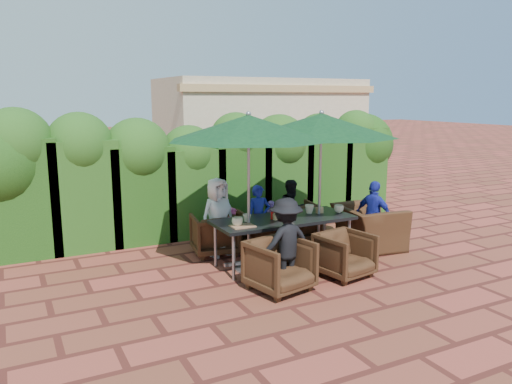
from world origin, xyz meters
name	(u,v)px	position (x,y,z in m)	size (l,w,h in m)	color
ground	(268,263)	(0.00, 0.00, 0.00)	(80.00, 80.00, 0.00)	brown
dining_table	(284,223)	(0.24, -0.09, 0.67)	(2.29, 0.90, 0.75)	black
umbrella_left	(248,128)	(-0.42, -0.15, 2.21)	(2.46, 2.46, 2.46)	gray
umbrella_right	(321,126)	(0.92, -0.09, 2.21)	(2.47, 2.47, 2.46)	gray
chair_far_left	(215,232)	(-0.58, 0.86, 0.38)	(0.74, 0.70, 0.76)	black
chair_far_mid	(260,226)	(0.35, 0.97, 0.36)	(0.71, 0.66, 0.73)	black
chair_far_right	(295,220)	(1.06, 0.91, 0.40)	(0.79, 0.74, 0.81)	black
chair_near_left	(280,263)	(-0.40, -1.09, 0.40)	(0.77, 0.72, 0.80)	black
chair_near_right	(345,253)	(0.75, -1.05, 0.37)	(0.72, 0.67, 0.74)	black
chair_end_right	(369,220)	(2.04, -0.03, 0.50)	(1.15, 0.75, 1.01)	black
adult_far_left	(218,217)	(-0.54, 0.79, 0.67)	(0.66, 0.39, 1.34)	white
adult_far_mid	(259,217)	(0.26, 0.82, 0.57)	(0.41, 0.33, 1.14)	#1C269B
adult_far_right	(292,211)	(1.01, 0.93, 0.58)	(0.56, 0.34, 1.17)	black
adult_near_left	(286,243)	(-0.24, -0.98, 0.64)	(0.82, 0.38, 1.29)	black
adult_end_right	(374,216)	(2.02, -0.18, 0.62)	(0.72, 0.36, 1.23)	#1C269B
child_left	(234,229)	(-0.22, 0.87, 0.39)	(0.28, 0.23, 0.77)	#E75197
child_right	(272,222)	(0.60, 0.95, 0.40)	(0.29, 0.24, 0.80)	#7C4EAA
pedestrian_a	(252,169)	(1.77, 4.13, 0.90)	(1.68, 0.60, 1.80)	#268E3F
pedestrian_b	(274,164)	(2.64, 4.54, 0.93)	(0.90, 0.55, 1.87)	#E75197
pedestrian_c	(311,161)	(3.69, 4.38, 0.96)	(1.23, 0.57, 1.93)	#929199
cup_a	(237,222)	(-0.64, -0.20, 0.82)	(0.17, 0.17, 0.13)	beige
cup_b	(247,218)	(-0.39, -0.03, 0.81)	(0.13, 0.13, 0.12)	beige
cup_c	(290,217)	(0.26, -0.26, 0.81)	(0.14, 0.14, 0.11)	beige
cup_d	(309,209)	(0.79, 0.01, 0.82)	(0.16, 0.16, 0.15)	beige
cup_e	(339,209)	(1.26, -0.17, 0.81)	(0.16, 0.16, 0.13)	beige
ketchup_bottle	(272,214)	(0.04, -0.07, 0.83)	(0.04, 0.04, 0.17)	#B20C0A
sauce_bottle	(274,212)	(0.14, 0.04, 0.83)	(0.04, 0.04, 0.17)	#4C230C
serving_tray	(242,226)	(-0.58, -0.27, 0.76)	(0.35, 0.25, 0.02)	#966848
number_block_left	(277,217)	(0.09, -0.13, 0.80)	(0.12, 0.06, 0.10)	#DCAE70
number_block_right	(320,210)	(0.95, -0.05, 0.80)	(0.12, 0.06, 0.10)	#DCAE70
hedge_wall	(200,165)	(-0.27, 2.32, 1.35)	(9.10, 1.60, 2.51)	#16380F
building	(260,132)	(3.50, 6.99, 1.61)	(6.20, 3.08, 3.20)	beige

